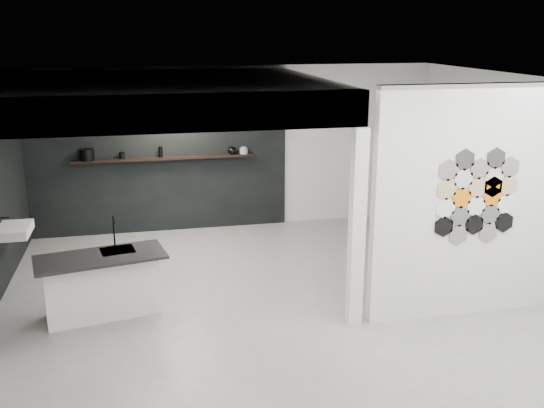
{
  "coord_description": "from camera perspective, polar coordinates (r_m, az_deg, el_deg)",
  "views": [
    {
      "loc": [
        -1.51,
        -7.24,
        3.39
      ],
      "look_at": [
        0.1,
        0.3,
        1.15
      ],
      "focal_mm": 40.0,
      "sensor_mm": 36.0,
      "label": 1
    }
  ],
  "objects": [
    {
      "name": "partition_panel",
      "position": [
        7.54,
        18.16,
        0.07
      ],
      "size": [
        2.45,
        0.15,
        2.8
      ],
      "primitive_type": "cube",
      "color": "silver",
      "rests_on": "floor"
    },
    {
      "name": "hex_tile_cluster",
      "position": [
        7.45,
        18.78,
        0.68
      ],
      "size": [
        1.04,
        0.02,
        1.16
      ],
      "color": "black",
      "rests_on": "partition_panel"
    },
    {
      "name": "fascia_beam",
      "position": [
        6.38,
        -10.18,
        8.39
      ],
      "size": [
        4.4,
        0.16,
        0.4
      ],
      "primitive_type": "cube",
      "color": "silver",
      "rests_on": "corner_column"
    },
    {
      "name": "bay_clad_back",
      "position": [
        10.45,
        -10.64,
        3.68
      ],
      "size": [
        4.4,
        0.04,
        2.35
      ],
      "primitive_type": "cube",
      "color": "black",
      "rests_on": "floor"
    },
    {
      "name": "floor",
      "position": [
        8.13,
        -0.25,
        -8.46
      ],
      "size": [
        7.0,
        6.0,
        0.01
      ],
      "primitive_type": "cube",
      "color": "gray"
    },
    {
      "name": "kitchen_island",
      "position": [
        7.69,
        -15.71,
        -7.24
      ],
      "size": [
        1.6,
        0.94,
        1.21
      ],
      "rotation": [
        0.0,
        0.0,
        0.19
      ],
      "color": "silver",
      "rests_on": "floor"
    },
    {
      "name": "corner_column",
      "position": [
        7.02,
        8.0,
        -2.36
      ],
      "size": [
        0.16,
        0.16,
        2.35
      ],
      "primitive_type": "cube",
      "color": "silver",
      "rests_on": "floor"
    },
    {
      "name": "glass_vase",
      "position": [
        10.43,
        -2.68,
        5.08
      ],
      "size": [
        0.11,
        0.11,
        0.12
      ],
      "primitive_type": "cylinder",
      "rotation": [
        0.0,
        0.0,
        0.32
      ],
      "color": "gray",
      "rests_on": "display_shelf"
    },
    {
      "name": "bottle_dark",
      "position": [
        10.3,
        -10.44,
        4.85
      ],
      "size": [
        0.07,
        0.07,
        0.18
      ],
      "primitive_type": "cylinder",
      "rotation": [
        0.0,
        0.0,
        -0.08
      ],
      "color": "black",
      "rests_on": "display_shelf"
    },
    {
      "name": "display_shelf",
      "position": [
        10.32,
        -10.11,
        4.26
      ],
      "size": [
        3.0,
        0.15,
        0.04
      ],
      "primitive_type": "cube",
      "color": "black",
      "rests_on": "bay_clad_back"
    },
    {
      "name": "kettle",
      "position": [
        10.4,
        -3.76,
        5.06
      ],
      "size": [
        0.21,
        0.21,
        0.13
      ],
      "primitive_type": "ellipsoid",
      "rotation": [
        0.0,
        0.0,
        -0.41
      ],
      "color": "black",
      "rests_on": "display_shelf"
    },
    {
      "name": "utensil_cup",
      "position": [
        10.31,
        -13.96,
        4.45
      ],
      "size": [
        0.1,
        0.1,
        0.11
      ],
      "primitive_type": "cylinder",
      "rotation": [
        0.0,
        0.0,
        0.2
      ],
      "color": "black",
      "rests_on": "display_shelf"
    },
    {
      "name": "bulkhead",
      "position": [
        8.28,
        -10.71,
        10.11
      ],
      "size": [
        4.4,
        4.0,
        0.4
      ],
      "primitive_type": "cube",
      "color": "silver",
      "rests_on": "corner_column"
    },
    {
      "name": "stockpot",
      "position": [
        10.34,
        -17.02,
        4.46
      ],
      "size": [
        0.26,
        0.26,
        0.19
      ],
      "primitive_type": "cylinder",
      "rotation": [
        0.0,
        0.0,
        0.13
      ],
      "color": "black",
      "rests_on": "display_shelf"
    },
    {
      "name": "glass_bowl",
      "position": [
        10.44,
        -2.68,
        5.02
      ],
      "size": [
        0.17,
        0.17,
        0.1
      ],
      "primitive_type": "cylinder",
      "rotation": [
        0.0,
        0.0,
        0.3
      ],
      "color": "gray",
      "rests_on": "display_shelf"
    },
    {
      "name": "wall_basin",
      "position": [
        8.61,
        -23.08,
        -2.3
      ],
      "size": [
        0.4,
        0.6,
        0.12
      ],
      "primitive_type": "cube",
      "color": "silver",
      "rests_on": "bay_clad_left"
    }
  ]
}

